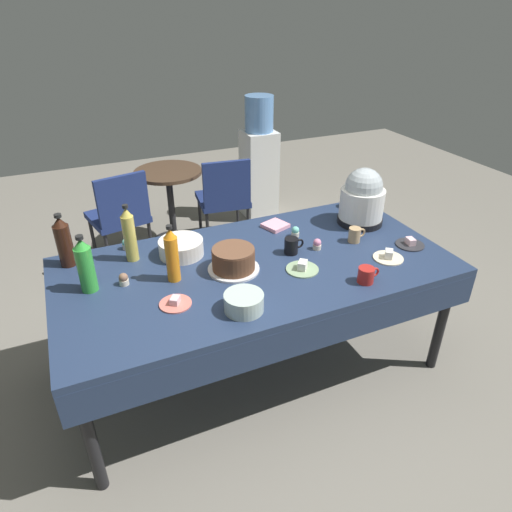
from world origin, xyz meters
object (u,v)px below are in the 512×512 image
(dessert_plate_sage, at_px, (302,268))
(soda_bottle_orange_juice, at_px, (172,255))
(glass_salad_bowl, at_px, (244,302))
(cupcake_berry, at_px, (317,244))
(frosted_layer_cake, at_px, (233,260))
(maroon_chair_left, at_px, (120,213))
(dessert_plate_coral, at_px, (175,303))
(coffee_mug_black, at_px, (292,246))
(maroon_chair_right, at_px, (224,196))
(potluck_table, at_px, (256,273))
(ceramic_snack_bowl, at_px, (181,248))
(soda_bottle_cola, at_px, (64,242))
(coffee_mug_tan, at_px, (354,234))
(soda_bottle_lime_soda, at_px, (85,265))
(cupcake_lemon, at_px, (126,244))
(cupcake_mint, at_px, (89,262))
(dessert_plate_cream, at_px, (388,257))
(dessert_plate_charcoal, at_px, (410,244))
(coffee_mug_red, at_px, (366,275))
(cupcake_vanilla, at_px, (295,232))
(slow_cooker, at_px, (362,198))
(round_cafe_table, at_px, (170,194))
(water_cooler, at_px, (259,162))
(cupcake_cocoa, at_px, (124,279))
(coffee_mug_olive, at_px, (351,201))
(soda_bottle_ginger_ale, at_px, (129,235))

(dessert_plate_sage, bearing_deg, soda_bottle_orange_juice, 164.13)
(glass_salad_bowl, xyz_separation_m, cupcake_berry, (0.63, 0.38, -0.01))
(frosted_layer_cake, distance_m, maroon_chair_left, 1.69)
(cupcake_berry, bearing_deg, dessert_plate_coral, -167.43)
(coffee_mug_black, bearing_deg, maroon_chair_right, 84.52)
(potluck_table, relative_size, ceramic_snack_bowl, 8.56)
(dessert_plate_coral, xyz_separation_m, soda_bottle_orange_juice, (0.05, 0.22, 0.14))
(soda_bottle_cola, relative_size, coffee_mug_tan, 2.71)
(soda_bottle_lime_soda, xyz_separation_m, soda_bottle_orange_juice, (0.42, -0.08, 0.00))
(maroon_chair_left, bearing_deg, cupcake_lemon, -95.13)
(maroon_chair_right, bearing_deg, coffee_mug_black, -95.48)
(glass_salad_bowl, height_order, cupcake_mint, glass_salad_bowl)
(soda_bottle_orange_juice, bearing_deg, frosted_layer_cake, -6.51)
(dessert_plate_cream, relative_size, soda_bottle_cola, 0.56)
(dessert_plate_charcoal, distance_m, coffee_mug_red, 0.54)
(coffee_mug_tan, height_order, maroon_chair_left, maroon_chair_left)
(ceramic_snack_bowl, height_order, cupcake_vanilla, ceramic_snack_bowl)
(slow_cooker, relative_size, glass_salad_bowl, 1.94)
(maroon_chair_left, distance_m, round_cafe_table, 0.53)
(dessert_plate_coral, relative_size, water_cooler, 0.13)
(soda_bottle_lime_soda, bearing_deg, coffee_mug_black, -3.95)
(soda_bottle_cola, relative_size, round_cafe_table, 0.43)
(glass_salad_bowl, distance_m, soda_bottle_lime_soda, 0.82)
(dessert_plate_cream, relative_size, cupcake_berry, 2.56)
(cupcake_vanilla, bearing_deg, soda_bottle_orange_juice, -167.70)
(cupcake_lemon, xyz_separation_m, cupcake_vanilla, (1.00, -0.26, 0.00))
(maroon_chair_right, bearing_deg, soda_bottle_cola, -138.80)
(frosted_layer_cake, xyz_separation_m, soda_bottle_orange_juice, (-0.32, 0.04, 0.08))
(soda_bottle_cola, distance_m, coffee_mug_red, 1.64)
(cupcake_cocoa, bearing_deg, dessert_plate_coral, -54.61)
(soda_bottle_lime_soda, bearing_deg, dessert_plate_cream, -12.70)
(dessert_plate_coral, relative_size, cupcake_vanilla, 2.36)
(coffee_mug_red, distance_m, coffee_mug_black, 0.48)
(glass_salad_bowl, height_order, coffee_mug_red, glass_salad_bowl)
(dessert_plate_cream, bearing_deg, frosted_layer_cake, 164.08)
(coffee_mug_olive, height_order, coffee_mug_tan, coffee_mug_tan)
(dessert_plate_charcoal, relative_size, dessert_plate_cream, 0.99)
(dessert_plate_charcoal, bearing_deg, dessert_plate_cream, -160.78)
(soda_bottle_orange_juice, relative_size, maroon_chair_left, 0.38)
(soda_bottle_ginger_ale, distance_m, coffee_mug_olive, 1.57)
(cupcake_berry, bearing_deg, coffee_mug_black, 173.02)
(dessert_plate_charcoal, distance_m, dessert_plate_coral, 1.46)
(slow_cooker, distance_m, round_cafe_table, 1.90)
(cupcake_mint, height_order, coffee_mug_black, coffee_mug_black)
(potluck_table, height_order, dessert_plate_charcoal, dessert_plate_charcoal)
(cupcake_berry, distance_m, maroon_chair_right, 1.62)
(soda_bottle_cola, height_order, coffee_mug_red, soda_bottle_cola)
(soda_bottle_ginger_ale, bearing_deg, glass_salad_bowl, -60.37)
(dessert_plate_cream, bearing_deg, coffee_mug_olive, 72.84)
(coffee_mug_tan, bearing_deg, cupcake_cocoa, 176.69)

